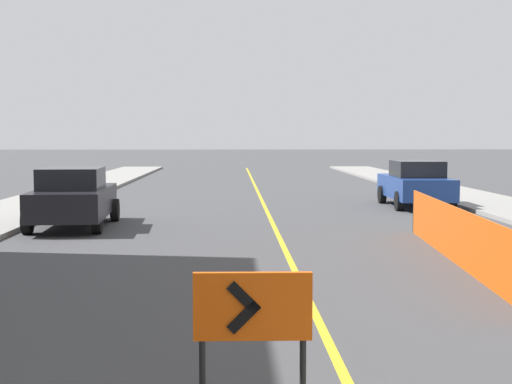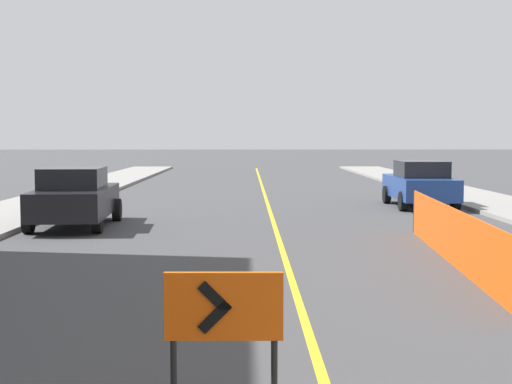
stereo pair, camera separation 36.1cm
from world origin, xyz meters
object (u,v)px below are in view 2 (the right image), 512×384
at_px(arrow_barricade_primary, 224,314).
at_px(parking_meter_far_curb, 67,178).
at_px(parked_car_curb_mid, 420,184).
at_px(parked_car_curb_near, 75,197).

bearing_deg(arrow_barricade_primary, parking_meter_far_curb, 108.33).
relative_size(arrow_barricade_primary, parked_car_curb_mid, 0.29).
height_order(parked_car_curb_near, parked_car_curb_mid, same).
height_order(arrow_barricade_primary, parked_car_curb_near, parked_car_curb_near).
xyz_separation_m(arrow_barricade_primary, parked_car_curb_near, (-4.37, 13.01, -0.10)).
xyz_separation_m(arrow_barricade_primary, parking_meter_far_curb, (-5.90, 18.35, 0.11)).
relative_size(parked_car_curb_mid, parking_meter_far_curb, 3.46).
height_order(parked_car_curb_near, parking_meter_far_curb, parked_car_curb_near).
distance_m(parked_car_curb_mid, parking_meter_far_curb, 12.01).
bearing_deg(parked_car_curb_mid, parked_car_curb_near, -152.32).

